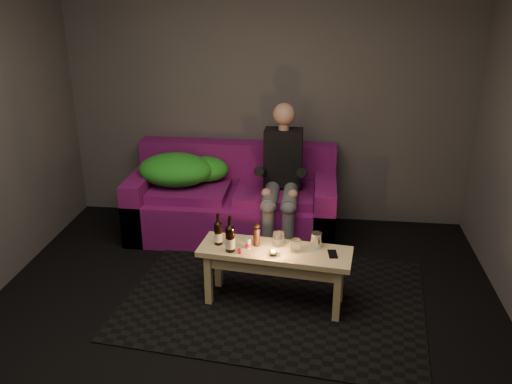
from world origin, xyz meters
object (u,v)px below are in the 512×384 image
sofa (234,203)px  coffee_table (275,259)px  beer_bottle_a (218,233)px  beer_bottle_b (230,238)px  person (282,175)px  steel_cup (316,240)px

sofa → coffee_table: size_ratio=1.66×
beer_bottle_a → beer_bottle_b: bearing=-43.2°
person → beer_bottle_a: person is taller
coffee_table → steel_cup: bearing=14.2°
beer_bottle_a → steel_cup: 0.74m
beer_bottle_a → steel_cup: beer_bottle_a is taller
beer_bottle_b → sofa: bearing=98.0°
sofa → steel_cup: 1.42m
sofa → person: bearing=-18.5°
steel_cup → person: bearing=108.9°
person → steel_cup: size_ratio=11.35×
coffee_table → beer_bottle_b: (-0.33, -0.07, 0.19)m
beer_bottle_a → steel_cup: size_ratio=2.19×
coffee_table → steel_cup: (0.30, 0.08, 0.14)m
beer_bottle_a → steel_cup: (0.74, 0.04, -0.04)m
person → beer_bottle_a: size_ratio=5.19×
coffee_table → beer_bottle_a: bearing=175.4°
beer_bottle_a → steel_cup: bearing=3.2°
person → sofa: bearing=161.5°
beer_bottle_a → beer_bottle_b: size_ratio=0.89×
sofa → beer_bottle_b: 1.32m
sofa → beer_bottle_b: size_ratio=6.89×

